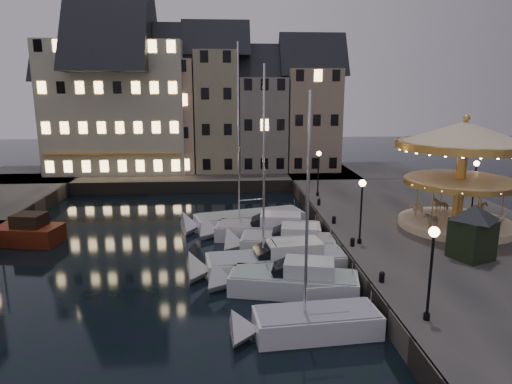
{
  "coord_description": "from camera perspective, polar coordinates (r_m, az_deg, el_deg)",
  "views": [
    {
      "loc": [
        -1.33,
        -26.38,
        10.97
      ],
      "look_at": [
        1.0,
        8.0,
        3.2
      ],
      "focal_mm": 32.0,
      "sensor_mm": 36.0,
      "label": 1
    }
  ],
  "objects": [
    {
      "name": "townhouse_ne",
      "position": [
        56.65,
        0.72,
        9.48
      ],
      "size": [
        6.16,
        8.0,
        12.8
      ],
      "color": "gray",
      "rests_on": "quay_north"
    },
    {
      "name": "streetlamp_b",
      "position": [
        29.51,
        13.05,
        -1.26
      ],
      "size": [
        0.44,
        0.44,
        4.17
      ],
      "color": "black",
      "rests_on": "quay_east"
    },
    {
      "name": "townhouse_nc",
      "position": [
        56.81,
        -10.79,
        10.28
      ],
      "size": [
        6.82,
        8.0,
        14.8
      ],
      "color": "tan",
      "rests_on": "quay_north"
    },
    {
      "name": "streetlamp_c",
      "position": [
        42.33,
        7.81,
        3.14
      ],
      "size": [
        0.44,
        0.44,
        4.17
      ],
      "color": "black",
      "rests_on": "quay_east"
    },
    {
      "name": "townhouse_na",
      "position": [
        59.32,
        -21.98,
        8.72
      ],
      "size": [
        5.5,
        8.0,
        12.8
      ],
      "color": "slate",
      "rests_on": "quay_north"
    },
    {
      "name": "ticket_kiosk",
      "position": [
        29.14,
        25.56,
        -3.45
      ],
      "size": [
        3.14,
        3.14,
        3.68
      ],
      "color": "black",
      "rests_on": "quay_east"
    },
    {
      "name": "streetlamp_d",
      "position": [
        40.29,
        25.69,
        1.5
      ],
      "size": [
        0.44,
        0.44,
        4.17
      ],
      "color": "black",
      "rests_on": "quay_east"
    },
    {
      "name": "red_fishing_boat",
      "position": [
        37.8,
        -28.01,
        -4.6
      ],
      "size": [
        7.51,
        3.77,
        5.85
      ],
      "color": "#5D1E0F",
      "rests_on": "ground"
    },
    {
      "name": "quay_north",
      "position": [
        55.75,
        -10.69,
        1.82
      ],
      "size": [
        44.0,
        12.0,
        1.3
      ],
      "primitive_type": "cube",
      "color": "#474442",
      "rests_on": "ground"
    },
    {
      "name": "quaywall_n",
      "position": [
        49.69,
        -9.19,
        0.56
      ],
      "size": [
        48.0,
        0.15,
        1.3
      ],
      "primitive_type": "cube",
      "color": "#47423A",
      "rests_on": "ground"
    },
    {
      "name": "motorboat_a",
      "position": [
        21.7,
        6.07,
        -16.12
      ],
      "size": [
        6.81,
        2.7,
        11.26
      ],
      "color": "silver",
      "rests_on": "ground"
    },
    {
      "name": "motorboat_c",
      "position": [
        28.13,
        1.88,
        -8.76
      ],
      "size": [
        9.73,
        3.54,
        12.87
      ],
      "color": "silver",
      "rests_on": "ground"
    },
    {
      "name": "motorboat_e",
      "position": [
        34.29,
        0.86,
        -4.82
      ],
      "size": [
        8.92,
        3.77,
        2.15
      ],
      "color": "silver",
      "rests_on": "ground"
    },
    {
      "name": "townhouse_nd",
      "position": [
        56.41,
        -4.9,
        10.95
      ],
      "size": [
        5.5,
        8.0,
        15.8
      ],
      "color": "gray",
      "rests_on": "quay_north"
    },
    {
      "name": "townhouse_nb",
      "position": [
        57.86,
        -16.81,
        9.51
      ],
      "size": [
        6.16,
        8.0,
        13.8
      ],
      "color": "tan",
      "rests_on": "quay_north"
    },
    {
      "name": "quay_east",
      "position": [
        37.28,
        20.64,
        -4.2
      ],
      "size": [
        16.0,
        56.0,
        1.3
      ],
      "primitive_type": "cube",
      "color": "#474442",
      "rests_on": "ground"
    },
    {
      "name": "motorboat_f",
      "position": [
        37.2,
        -1.67,
        -3.6
      ],
      "size": [
        9.9,
        5.03,
        13.2
      ],
      "color": "silver",
      "rests_on": "ground"
    },
    {
      "name": "quaywall_e",
      "position": [
        34.77,
        8.5,
        -4.71
      ],
      "size": [
        0.15,
        44.0,
        1.3
      ],
      "primitive_type": "cube",
      "color": "#47423A",
      "rests_on": "ground"
    },
    {
      "name": "motorboat_b",
      "position": [
        25.6,
        3.76,
        -11.12
      ],
      "size": [
        8.1,
        3.9,
        2.15
      ],
      "color": "silver",
      "rests_on": "ground"
    },
    {
      "name": "streetlamp_a",
      "position": [
        20.57,
        21.11,
        -7.95
      ],
      "size": [
        0.44,
        0.44,
        4.17
      ],
      "color": "black",
      "rests_on": "quay_east"
    },
    {
      "name": "bollard_b",
      "position": [
        29.55,
        11.97,
        -6.07
      ],
      "size": [
        0.3,
        0.3,
        0.57
      ],
      "color": "black",
      "rests_on": "quay_east"
    },
    {
      "name": "ground",
      "position": [
        28.6,
        -0.93,
        -9.85
      ],
      "size": [
        160.0,
        160.0,
        0.0
      ],
      "primitive_type": "plane",
      "color": "black",
      "rests_on": "ground"
    },
    {
      "name": "carousel",
      "position": [
        34.81,
        24.46,
        4.31
      ],
      "size": [
        9.15,
        9.15,
        8.0
      ],
      "color": "beige",
      "rests_on": "quay_east"
    },
    {
      "name": "bollard_c",
      "position": [
        34.16,
        9.72,
        -3.4
      ],
      "size": [
        0.3,
        0.3,
        0.57
      ],
      "color": "black",
      "rests_on": "quay_east"
    },
    {
      "name": "townhouse_nf",
      "position": [
        57.42,
        6.84,
        9.93
      ],
      "size": [
        6.82,
        8.0,
        13.8
      ],
      "color": "gray",
      "rests_on": "quay_north"
    },
    {
      "name": "hotel_corner",
      "position": [
        57.79,
        -16.86,
        11.0
      ],
      "size": [
        17.6,
        9.0,
        16.8
      ],
      "color": "beige",
      "rests_on": "quay_north"
    },
    {
      "name": "bollard_d",
      "position": [
        39.34,
        7.87,
        -1.19
      ],
      "size": [
        0.3,
        0.3,
        0.57
      ],
      "color": "black",
      "rests_on": "quay_east"
    },
    {
      "name": "bollard_a",
      "position": [
        24.65,
        15.46,
        -10.12
      ],
      "size": [
        0.3,
        0.3,
        0.57
      ],
      "color": "black",
      "rests_on": "quay_east"
    },
    {
      "name": "motorboat_d",
      "position": [
        31.58,
        3.24,
        -6.41
      ],
      "size": [
        7.54,
        3.55,
        2.15
      ],
      "color": "silver",
      "rests_on": "ground"
    }
  ]
}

